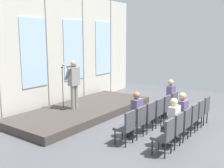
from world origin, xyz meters
The scene contains 21 objects.
ground_plane centered at (0.00, 0.00, 0.00)m, with size 13.43×13.43×0.00m, color #4C4C51.
rear_partition centered at (0.04, 5.16, 2.27)m, with size 10.21×0.14×4.54m.
stage_platform centered at (0.00, 3.66, 0.13)m, with size 5.76×2.41×0.27m, color #3F3833.
speaker centered at (-0.36, 3.80, 1.29)m, with size 0.51×0.69×1.76m.
mic_stand centered at (-0.63, 4.08, 0.60)m, with size 0.28×0.28×1.55m.
chair_r0_c0 centered at (-1.46, 0.82, 0.53)m, with size 0.46×0.44×0.94m.
chair_r0_c1 centered at (-0.88, 0.82, 0.53)m, with size 0.46×0.44×0.94m.
audience_r0_c1 centered at (-0.88, 0.90, 0.75)m, with size 0.36×0.39×1.35m.
chair_r0_c2 centered at (-0.29, 0.82, 0.53)m, with size 0.46×0.44×0.94m.
chair_r0_c3 centered at (0.29, 0.82, 0.53)m, with size 0.46×0.44×0.94m.
chair_r0_c4 centered at (0.88, 0.82, 0.53)m, with size 0.46×0.44×0.94m.
chair_r0_c5 centered at (1.46, 0.82, 0.53)m, with size 0.46×0.44×0.94m.
audience_r0_c5 centered at (1.46, 0.90, 0.77)m, with size 0.36×0.39×1.39m.
chair_r1_c0 centered at (-1.46, -0.30, 0.53)m, with size 0.46×0.44×0.94m.
chair_r1_c1 centered at (-0.88, -0.30, 0.53)m, with size 0.46×0.44×0.94m.
audience_r1_c1 centered at (-0.88, -0.22, 0.74)m, with size 0.36×0.39×1.33m.
chair_r1_c2 centered at (-0.29, -0.30, 0.53)m, with size 0.46×0.44×0.94m.
audience_r1_c2 centered at (-0.29, -0.23, 0.76)m, with size 0.36×0.39×1.37m.
chair_r1_c3 centered at (0.29, -0.30, 0.53)m, with size 0.46×0.44×0.94m.
chair_r1_c4 centered at (0.88, -0.30, 0.53)m, with size 0.46×0.44×0.94m.
chair_r1_c5 centered at (1.46, -0.30, 0.53)m, with size 0.46×0.44×0.94m.
Camera 1 is at (-7.31, -2.94, 2.94)m, focal length 43.46 mm.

